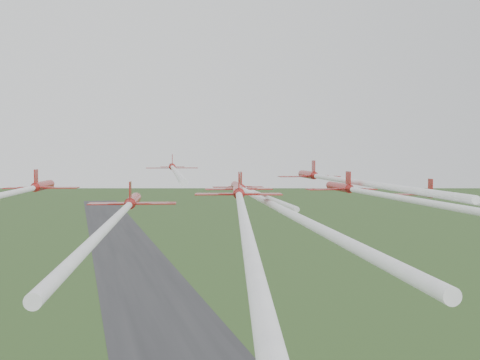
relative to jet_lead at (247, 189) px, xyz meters
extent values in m
cube|color=#2D2D2F|center=(-0.65, 193.35, -48.64)|extent=(38.00, 900.00, 0.04)
cylinder|color=#A11C19|center=(1.84, 13.27, 0.03)|extent=(2.38, 9.04, 1.16)
cone|color=#A11C19|center=(2.59, 18.65, 0.03)|extent=(1.41, 2.04, 1.16)
cone|color=#A11C19|center=(1.14, 8.20, 0.03)|extent=(1.22, 1.40, 1.06)
ellipsoid|color=black|center=(2.13, 15.36, 0.45)|extent=(0.58, 1.05, 0.34)
cube|color=#A11C19|center=(1.73, 12.43, -0.23)|extent=(9.57, 4.00, 0.11)
cube|color=#A11C19|center=(1.28, 9.19, 0.03)|extent=(4.35, 1.83, 0.08)
cube|color=#A11C19|center=(1.31, 9.40, 1.19)|extent=(0.37, 1.90, 2.11)
cylinder|color=silver|center=(-2.03, -14.63, -0.02)|extent=(6.81, 44.59, 0.63)
cylinder|color=#A11C19|center=(-12.58, -0.23, 3.89)|extent=(2.10, 7.92, 1.02)
cone|color=#A11C19|center=(-11.92, 4.48, 3.89)|extent=(1.24, 1.79, 1.02)
cone|color=#A11C19|center=(-13.20, -4.66, 3.89)|extent=(1.07, 1.23, 0.92)
ellipsoid|color=black|center=(-12.32, 1.60, 4.26)|extent=(0.51, 0.92, 0.30)
cube|color=#A11C19|center=(-12.68, -0.96, 3.66)|extent=(8.38, 3.51, 0.09)
cube|color=#A11C19|center=(-13.08, -3.80, 3.89)|extent=(3.81, 1.61, 0.07)
cube|color=#A11C19|center=(-13.06, -3.61, 4.90)|extent=(0.32, 1.66, 1.85)
cylinder|color=silver|center=(-16.93, -31.23, 3.84)|extent=(7.86, 52.20, 0.55)
cylinder|color=#A11C19|center=(8.46, -5.76, 2.57)|extent=(2.70, 9.37, 1.20)
cone|color=#A11C19|center=(9.37, -0.20, 2.57)|extent=(1.51, 2.14, 1.20)
cone|color=#A11C19|center=(7.60, -10.99, 2.57)|extent=(1.29, 1.47, 1.09)
ellipsoid|color=black|center=(8.81, -3.60, 3.01)|extent=(0.62, 1.10, 0.35)
cube|color=#A11C19|center=(8.32, -6.62, 2.30)|extent=(9.96, 4.37, 0.11)
cube|color=#A11C19|center=(7.77, -9.97, 2.57)|extent=(4.53, 2.00, 0.09)
cube|color=#A11C19|center=(7.80, -9.75, 3.78)|extent=(0.43, 1.96, 2.19)
cylinder|color=silver|center=(3.54, -35.66, 2.52)|extent=(8.57, 48.25, 0.66)
cylinder|color=#A11C19|center=(-31.57, -13.00, 1.69)|extent=(2.57, 9.02, 1.16)
cone|color=#A11C19|center=(-30.71, -7.64, 1.69)|extent=(1.45, 2.06, 1.16)
cone|color=#A11C19|center=(-32.39, -18.04, 1.69)|extent=(1.24, 1.42, 1.05)
ellipsoid|color=black|center=(-31.24, -10.92, 2.11)|extent=(0.60, 1.06, 0.34)
cube|color=#A11C19|center=(-31.71, -13.83, 1.43)|extent=(9.58, 4.18, 0.11)
cube|color=#A11C19|center=(-32.23, -17.05, 1.69)|extent=(4.36, 1.92, 0.08)
cube|color=#A11C19|center=(-32.19, -16.84, 2.85)|extent=(0.41, 1.89, 2.11)
cylinder|color=#A11C19|center=(-6.21, -17.19, 1.39)|extent=(2.49, 8.74, 1.12)
cone|color=#A11C19|center=(-5.38, -12.00, 1.39)|extent=(1.40, 1.99, 1.12)
cone|color=#A11C19|center=(-7.00, -22.07, 1.39)|extent=(1.20, 1.37, 1.02)
ellipsoid|color=black|center=(-5.89, -15.17, 1.80)|extent=(0.58, 1.03, 0.33)
cube|color=#A11C19|center=(-6.34, -17.99, 1.13)|extent=(9.29, 4.05, 0.10)
cube|color=#A11C19|center=(-6.85, -21.12, 1.39)|extent=(4.22, 1.86, 0.08)
cube|color=#A11C19|center=(-6.81, -20.92, 2.51)|extent=(0.39, 1.83, 2.04)
cylinder|color=silver|center=(-11.72, -51.32, 1.34)|extent=(9.87, 57.49, 0.61)
cylinder|color=#A11C19|center=(19.46, -21.16, 0.46)|extent=(3.04, 8.29, 1.07)
cone|color=#A11C19|center=(20.67, -16.29, 0.46)|extent=(1.46, 1.96, 1.07)
cone|color=#A11C19|center=(18.32, -25.74, 0.46)|extent=(1.23, 1.37, 0.97)
ellipsoid|color=black|center=(19.93, -19.27, 0.85)|extent=(0.62, 1.00, 0.31)
cube|color=#A11C19|center=(19.27, -21.91, 0.22)|extent=(8.93, 4.53, 0.10)
cube|color=#A11C19|center=(18.55, -24.84, 0.46)|extent=(4.06, 2.07, 0.08)
cube|color=#A11C19|center=(18.59, -24.65, 1.53)|extent=(0.52, 1.72, 1.95)
cylinder|color=#A11C19|center=(-21.23, -28.04, 0.62)|extent=(2.67, 9.27, 1.19)
cone|color=#A11C19|center=(-20.33, -22.54, 0.62)|extent=(1.49, 2.12, 1.19)
cone|color=#A11C19|center=(-22.09, -33.22, 0.62)|extent=(1.28, 1.46, 1.08)
ellipsoid|color=black|center=(-20.88, -25.91, 1.05)|extent=(0.62, 1.09, 0.35)
cube|color=#A11C19|center=(-21.38, -28.90, 0.35)|extent=(9.86, 4.33, 0.11)
cube|color=#A11C19|center=(-21.92, -32.21, 0.62)|extent=(4.48, 1.99, 0.09)
cube|color=#A11C19|center=(-21.89, -31.99, 1.81)|extent=(0.42, 1.94, 2.16)
cylinder|color=silver|center=(-25.50, -53.92, 0.56)|extent=(7.27, 40.33, 0.65)
cylinder|color=#A11C19|center=(2.67, -30.36, 1.92)|extent=(2.03, 7.84, 1.01)
cone|color=#A11C19|center=(3.29, -25.69, 1.92)|extent=(1.22, 1.77, 1.01)
cone|color=#A11C19|center=(2.09, -34.75, 1.92)|extent=(1.05, 1.21, 0.91)
ellipsoid|color=black|center=(2.91, -28.54, 2.28)|extent=(0.50, 0.91, 0.29)
cube|color=#A11C19|center=(2.57, -31.08, 1.69)|extent=(8.29, 3.42, 0.09)
cube|color=#A11C19|center=(2.20, -33.89, 1.92)|extent=(3.77, 1.57, 0.07)
cube|color=#A11C19|center=(2.22, -33.71, 2.92)|extent=(0.31, 1.64, 1.83)
cylinder|color=silver|center=(-0.48, -54.01, 1.87)|extent=(5.55, 37.59, 0.55)
cylinder|color=#A11C19|center=(-13.02, -42.70, 2.36)|extent=(2.82, 7.55, 0.98)
cone|color=#A11C19|center=(-11.88, -38.27, 2.36)|extent=(1.34, 1.79, 0.98)
cone|color=#A11C19|center=(-14.09, -46.87, 2.36)|extent=(1.12, 1.25, 0.89)
ellipsoid|color=black|center=(-12.58, -40.98, 2.71)|extent=(0.57, 0.91, 0.28)
cube|color=#A11C19|center=(-13.19, -43.39, 2.14)|extent=(8.13, 4.17, 0.09)
cube|color=#A11C19|center=(-13.88, -46.05, 2.36)|extent=(3.70, 1.91, 0.07)
cube|color=#A11C19|center=(-13.83, -45.88, 3.33)|extent=(0.48, 1.57, 1.77)
cylinder|color=silver|center=(-20.00, -69.93, 2.31)|extent=(12.10, 45.31, 0.53)
camera|label=1|loc=(-27.29, -95.69, 5.61)|focal=45.00mm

